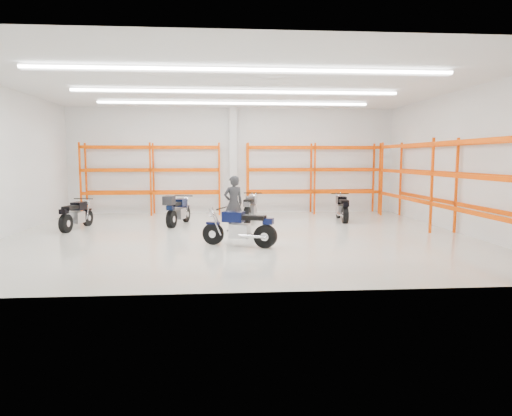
{
  "coord_description": "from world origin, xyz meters",
  "views": [
    {
      "loc": [
        -0.53,
        -13.84,
        2.37
      ],
      "look_at": [
        0.57,
        0.5,
        0.79
      ],
      "focal_mm": 32.0,
      "sensor_mm": 36.0,
      "label": 1
    }
  ],
  "objects": [
    {
      "name": "ground",
      "position": [
        0.0,
        0.0,
        0.0
      ],
      "size": [
        14.0,
        14.0,
        0.0
      ],
      "primitive_type": "plane",
      "color": "beige",
      "rests_on": "ground"
    },
    {
      "name": "motorcycle_back_d",
      "position": [
        4.01,
        2.92,
        0.47
      ],
      "size": [
        0.68,
        2.06,
        1.01
      ],
      "color": "black",
      "rests_on": "ground"
    },
    {
      "name": "motorcycle_back_a",
      "position": [
        -5.34,
        1.52,
        0.47
      ],
      "size": [
        0.78,
        2.03,
        1.0
      ],
      "color": "black",
      "rests_on": "ground"
    },
    {
      "name": "structural_column",
      "position": [
        0.0,
        5.82,
        2.25
      ],
      "size": [
        0.32,
        0.32,
        4.5
      ],
      "primitive_type": "cube",
      "color": "white",
      "rests_on": "ground"
    },
    {
      "name": "motorcycle_back_b",
      "position": [
        -2.08,
        2.19,
        0.53
      ],
      "size": [
        0.92,
        2.13,
        1.11
      ],
      "color": "black",
      "rests_on": "ground"
    },
    {
      "name": "pallet_racking_back_right",
      "position": [
        3.4,
        5.48,
        1.79
      ],
      "size": [
        5.67,
        0.87,
        3.0
      ],
      "color": "#F03F00",
      "rests_on": "ground"
    },
    {
      "name": "pallet_racking_back_left",
      "position": [
        -3.4,
        5.48,
        1.79
      ],
      "size": [
        5.67,
        0.87,
        3.0
      ],
      "color": "#F03F00",
      "rests_on": "ground"
    },
    {
      "name": "room_shell",
      "position": [
        0.0,
        0.03,
        3.28
      ],
      "size": [
        14.02,
        12.02,
        4.51
      ],
      "color": "silver",
      "rests_on": "ground"
    },
    {
      "name": "motorcycle_back_c",
      "position": [
        0.55,
        3.02,
        0.49
      ],
      "size": [
        0.85,
        2.1,
        1.05
      ],
      "color": "black",
      "rests_on": "ground"
    },
    {
      "name": "pallet_racking_side",
      "position": [
        6.48,
        0.0,
        1.81
      ],
      "size": [
        0.87,
        9.07,
        3.0
      ],
      "color": "#F03F00",
      "rests_on": "ground"
    },
    {
      "name": "standing_man",
      "position": [
        -0.13,
        0.88,
        0.9
      ],
      "size": [
        0.77,
        0.63,
        1.8
      ],
      "primitive_type": "imported",
      "rotation": [
        0.0,
        0.0,
        3.5
      ],
      "color": "black",
      "rests_on": "ground"
    },
    {
      "name": "motorcycle_main",
      "position": [
        0.03,
        -1.76,
        0.48
      ],
      "size": [
        2.0,
        1.01,
        1.03
      ],
      "color": "black",
      "rests_on": "ground"
    }
  ]
}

